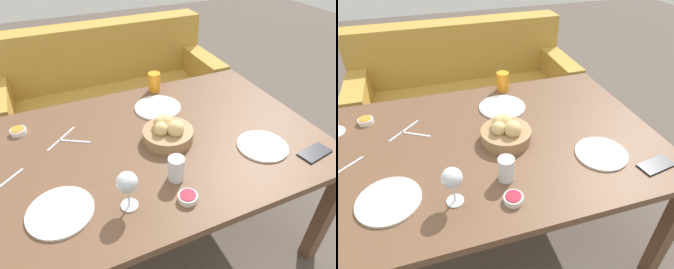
{
  "view_description": "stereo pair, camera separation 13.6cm",
  "coord_description": "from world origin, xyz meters",
  "views": [
    {
      "loc": [
        -0.38,
        -1.01,
        1.54
      ],
      "look_at": [
        0.07,
        -0.02,
        0.73
      ],
      "focal_mm": 32.0,
      "sensor_mm": 36.0,
      "label": 1
    },
    {
      "loc": [
        -0.25,
        -1.06,
        1.54
      ],
      "look_at": [
        0.07,
        -0.02,
        0.73
      ],
      "focal_mm": 32.0,
      "sensor_mm": 36.0,
      "label": 2
    }
  ],
  "objects": [
    {
      "name": "plate_near_left",
      "position": [
        -0.44,
        -0.24,
        0.71
      ],
      "size": [
        0.23,
        0.23,
        0.01
      ],
      "color": "white",
      "rests_on": "dining_table"
    },
    {
      "name": "spoon_coffee",
      "position": [
        -0.32,
        0.15,
        0.7
      ],
      "size": [
        0.13,
        0.08,
        0.0
      ],
      "color": "#B7B7BC",
      "rests_on": "dining_table"
    },
    {
      "name": "dining_table",
      "position": [
        0.0,
        0.0,
        0.63
      ],
      "size": [
        1.55,
        1.02,
        0.7
      ],
      "color": "brown",
      "rests_on": "ground_plane"
    },
    {
      "name": "plate_far_center",
      "position": [
        0.14,
        0.26,
        0.71
      ],
      "size": [
        0.25,
        0.25,
        0.01
      ],
      "color": "white",
      "rests_on": "dining_table"
    },
    {
      "name": "jam_bowl_berry",
      "position": [
        -0.01,
        -0.37,
        0.71
      ],
      "size": [
        0.07,
        0.07,
        0.03
      ],
      "color": "white",
      "rests_on": "dining_table"
    },
    {
      "name": "cell_phone",
      "position": [
        0.61,
        -0.37,
        0.7
      ],
      "size": [
        0.16,
        0.1,
        0.01
      ],
      "color": "black",
      "rests_on": "dining_table"
    },
    {
      "name": "bread_basket",
      "position": [
        0.07,
        -0.01,
        0.74
      ],
      "size": [
        0.23,
        0.23,
        0.12
      ],
      "color": "#99754C",
      "rests_on": "dining_table"
    },
    {
      "name": "fork_silver",
      "position": [
        -0.37,
        0.19,
        0.7
      ],
      "size": [
        0.15,
        0.14,
        0.0
      ],
      "color": "#B7B7BC",
      "rests_on": "dining_table"
    },
    {
      "name": "ground_plane",
      "position": [
        0.0,
        0.0,
        0.0
      ],
      "size": [
        10.0,
        10.0,
        0.0
      ],
      "primitive_type": "plane",
      "color": "#564C44"
    },
    {
      "name": "jam_bowl_honey",
      "position": [
        -0.55,
        0.32,
        0.71
      ],
      "size": [
        0.07,
        0.07,
        0.03
      ],
      "color": "white",
      "rests_on": "dining_table"
    },
    {
      "name": "plate_near_right",
      "position": [
        0.44,
        -0.24,
        0.71
      ],
      "size": [
        0.22,
        0.22,
        0.01
      ],
      "color": "white",
      "rests_on": "dining_table"
    },
    {
      "name": "knife_silver",
      "position": [
        -0.62,
        -0.01,
        0.7
      ],
      "size": [
        0.16,
        0.13,
        0.0
      ],
      "color": "#B7B7BC",
      "rests_on": "dining_table"
    },
    {
      "name": "couch",
      "position": [
        0.07,
        1.08,
        0.32
      ],
      "size": [
        1.65,
        0.7,
        0.88
      ],
      "color": "#B28938",
      "rests_on": "ground_plane"
    },
    {
      "name": "juice_glass",
      "position": [
        0.2,
        0.45,
        0.75
      ],
      "size": [
        0.07,
        0.07,
        0.11
      ],
      "color": "orange",
      "rests_on": "dining_table"
    },
    {
      "name": "water_tumbler",
      "position": [
        0.0,
        -0.26,
        0.75
      ],
      "size": [
        0.07,
        0.07,
        0.1
      ],
      "color": "silver",
      "rests_on": "dining_table"
    },
    {
      "name": "wine_glass",
      "position": [
        -0.21,
        -0.31,
        0.81
      ],
      "size": [
        0.08,
        0.08,
        0.16
      ],
      "color": "silver",
      "rests_on": "dining_table"
    }
  ]
}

